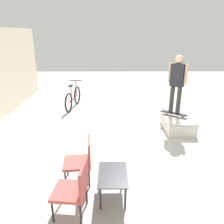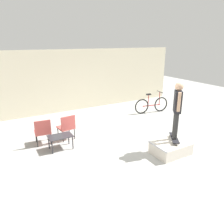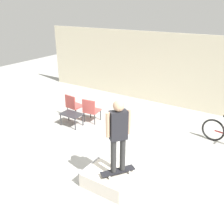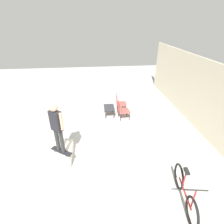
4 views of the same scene
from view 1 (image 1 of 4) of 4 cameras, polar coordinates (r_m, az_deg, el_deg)
name	(u,v)px [view 1 (image 1 of 4)]	position (r m, az deg, el deg)	size (l,w,h in m)	color
ground_plane	(143,148)	(5.77, 8.01, -9.26)	(24.00, 24.00, 0.00)	#A8A8A3
skate_ramp_box	(178,124)	(6.96, 16.84, -3.01)	(1.13, 0.82, 0.39)	silver
skateboard_on_ramp	(174,113)	(7.03, 15.83, -0.33)	(0.63, 0.78, 0.07)	black
person_skater	(177,80)	(6.76, 16.67, 8.06)	(0.39, 0.47, 1.75)	#2D2D2D
coffee_table	(113,177)	(4.03, 0.20, -16.62)	(0.77, 0.51, 0.46)	#2D2D33
patio_chair_left	(75,187)	(3.68, -9.62, -18.79)	(0.57, 0.57, 0.91)	black
patio_chair_right	(82,159)	(4.35, -7.88, -11.95)	(0.57, 0.57, 0.91)	black
bicycle	(73,98)	(8.73, -10.10, 3.57)	(1.79, 0.52, 1.02)	black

